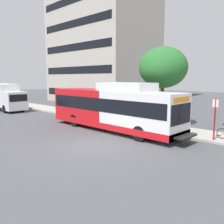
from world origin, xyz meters
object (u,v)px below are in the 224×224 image
(box_truck_background, at_px, (5,96))
(transit_bus, at_px, (112,108))
(bus_stop_sign_pole, at_px, (215,116))
(street_tree_near_stop, at_px, (163,68))

(box_truck_background, bearing_deg, transit_bus, -86.31)
(box_truck_background, bearing_deg, bus_stop_sign_pole, -82.74)
(street_tree_near_stop, relative_size, box_truck_background, 0.90)
(transit_bus, relative_size, street_tree_near_stop, 1.94)
(bus_stop_sign_pole, bearing_deg, box_truck_background, 97.26)
(street_tree_near_stop, distance_m, box_truck_background, 20.08)
(transit_bus, distance_m, street_tree_near_stop, 5.31)
(bus_stop_sign_pole, height_order, street_tree_near_stop, street_tree_near_stop)
(street_tree_near_stop, bearing_deg, transit_bus, 153.57)
(transit_bus, xyz_separation_m, street_tree_near_stop, (3.86, -1.92, 3.10))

